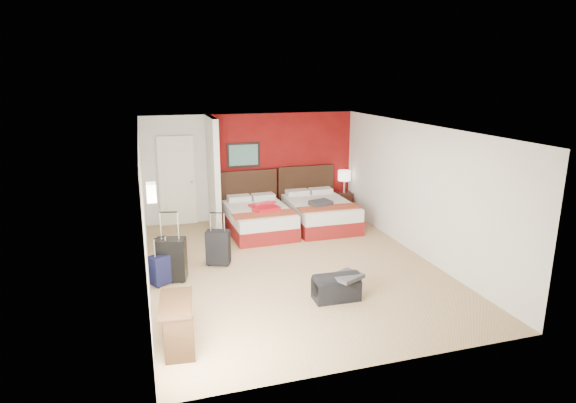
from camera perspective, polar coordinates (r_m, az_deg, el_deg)
name	(u,v)px	position (r m, az deg, el deg)	size (l,w,h in m)	color
ground	(292,266)	(8.84, 0.49, -7.64)	(6.50, 6.50, 0.00)	tan
room_walls	(202,187)	(9.51, -10.18, 1.71)	(5.02, 6.52, 2.50)	silver
red_accent_panel	(282,165)	(11.67, -0.71, 4.33)	(3.50, 0.04, 2.50)	maroon
partition_wall	(213,174)	(10.72, -8.82, 3.20)	(0.12, 1.20, 2.50)	silver
entry_door	(177,181)	(11.26, -12.99, 2.39)	(0.82, 0.06, 2.05)	silver
bed_left	(259,220)	(10.59, -3.48, -2.21)	(1.30, 1.85, 0.56)	silver
bed_right	(320,214)	(11.03, 3.80, -1.47)	(1.34, 1.92, 0.58)	white
red_suitcase_open	(264,207)	(10.43, -2.84, -0.62)	(0.52, 0.72, 0.09)	red
jacket_bundle	(321,203)	(10.64, 3.90, -0.18)	(0.44, 0.35, 0.11)	#333337
nightstand	(344,203)	(12.12, 6.59, -0.15)	(0.38, 0.38, 0.53)	black
table_lamp	(344,182)	(11.99, 6.66, 2.35)	(0.31, 0.31, 0.56)	silver
suitcase_black	(172,261)	(8.34, -13.60, -6.84)	(0.48, 0.30, 0.72)	black
suitcase_charcoal	(218,249)	(8.88, -8.26, -5.55)	(0.42, 0.26, 0.62)	black
suitcase_navy	(162,271)	(8.27, -14.71, -7.94)	(0.35, 0.22, 0.49)	black
duffel_bag	(336,288)	(7.58, 5.72, -10.21)	(0.70, 0.37, 0.36)	black
jacket_draped	(347,276)	(7.51, 6.98, -8.77)	(0.44, 0.37, 0.06)	#3A3A3F
desk	(177,325)	(6.40, -13.00, -14.04)	(0.40, 0.79, 0.66)	black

